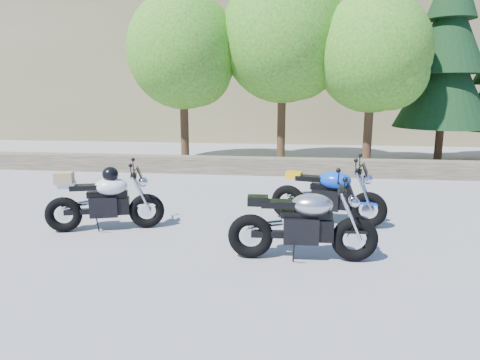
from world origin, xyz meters
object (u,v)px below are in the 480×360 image
object	(u,v)px
silver_bike	(304,225)
backpack	(307,200)
blue_bike	(328,196)
white_bike	(104,199)

from	to	relation	value
silver_bike	backpack	size ratio (longest dim) A/B	6.73
silver_bike	blue_bike	distance (m)	1.95
blue_bike	silver_bike	bearing A→B (deg)	-90.20
backpack	silver_bike	bearing A→B (deg)	-114.81
white_bike	silver_bike	bearing A→B (deg)	-32.39
silver_bike	blue_bike	bearing A→B (deg)	73.18
white_bike	blue_bike	distance (m)	4.12
silver_bike	backpack	xyz separation A→B (m)	(0.14, 2.93, -0.38)
white_bike	blue_bike	xyz separation A→B (m)	(4.02, 0.92, -0.03)
silver_bike	backpack	world-z (taller)	silver_bike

